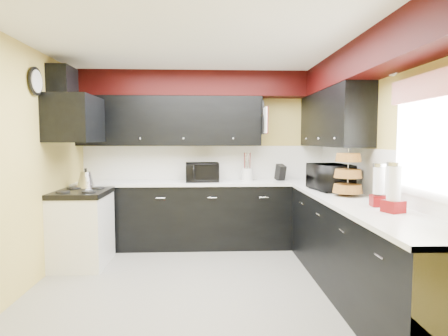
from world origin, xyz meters
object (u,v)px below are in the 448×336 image
utensil_crock (247,175)px  kettle (86,180)px  microwave (331,177)px  toaster_oven (202,172)px  knife_block (280,173)px

utensil_crock → kettle: 2.20m
microwave → toaster_oven: bearing=49.0°
microwave → utensil_crock: (-0.87, 1.06, -0.07)m
microwave → knife_block: bearing=11.2°
knife_block → kettle: (-2.63, -0.55, -0.03)m
toaster_oven → kettle: (-1.49, -0.44, -0.05)m
toaster_oven → kettle: toaster_oven is taller
microwave → kettle: microwave is taller
microwave → utensil_crock: 1.37m
microwave → knife_block: 1.14m
microwave → utensil_crock: microwave is taller
toaster_oven → knife_block: toaster_oven is taller
utensil_crock → kettle: (-2.14, -0.53, -0.01)m
utensil_crock → knife_block: 0.49m
toaster_oven → knife_block: size_ratio=2.04×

